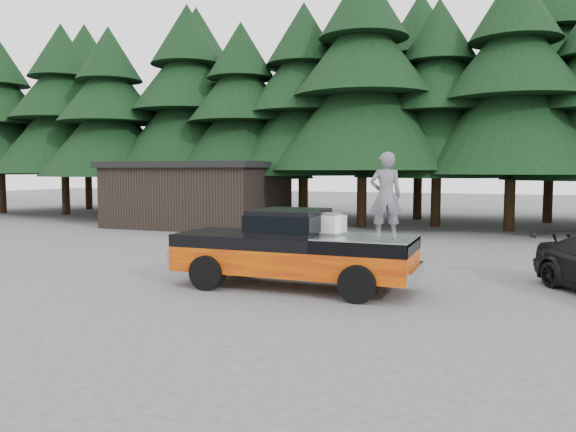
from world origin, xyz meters
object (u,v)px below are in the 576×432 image
(man_on_bed, at_px, (386,196))
(pickup_truck, at_px, (293,261))
(utility_building, at_px, (199,194))
(air_compressor, at_px, (329,225))

(man_on_bed, bearing_deg, pickup_truck, -27.99)
(man_on_bed, height_order, utility_building, utility_building)
(air_compressor, height_order, man_on_bed, man_on_bed)
(pickup_truck, relative_size, utility_building, 0.71)
(pickup_truck, height_order, utility_building, utility_building)
(pickup_truck, height_order, man_on_bed, man_on_bed)
(pickup_truck, xyz_separation_m, air_compressor, (0.86, 0.14, 0.89))
(pickup_truck, xyz_separation_m, utility_building, (-10.02, 12.74, 1.00))
(air_compressor, relative_size, utility_building, 0.08)
(air_compressor, bearing_deg, utility_building, 146.77)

